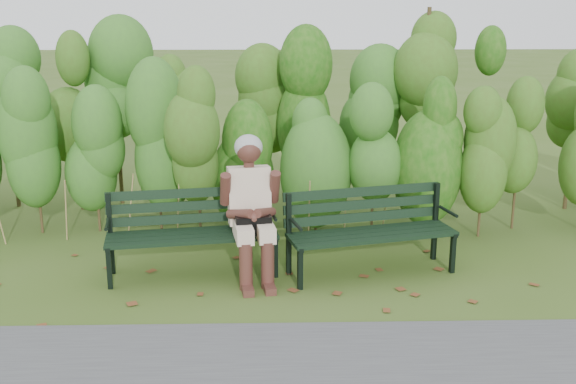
{
  "coord_description": "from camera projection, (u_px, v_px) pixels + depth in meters",
  "views": [
    {
      "loc": [
        -0.16,
        -5.85,
        2.41
      ],
      "look_at": [
        0.0,
        0.35,
        0.75
      ],
      "focal_mm": 42.0,
      "sensor_mm": 36.0,
      "label": 1
    }
  ],
  "objects": [
    {
      "name": "ground",
      "position": [
        289.0,
        279.0,
        6.28
      ],
      "size": [
        80.0,
        80.0,
        0.0
      ],
      "primitive_type": "plane",
      "color": "#3B5719"
    },
    {
      "name": "hedge_band",
      "position": [
        285.0,
        116.0,
        7.75
      ],
      "size": [
        11.04,
        1.67,
        2.42
      ],
      "color": "#47381E",
      "rests_on": "ground"
    },
    {
      "name": "bench_right",
      "position": [
        369.0,
        224.0,
        6.38
      ],
      "size": [
        1.66,
        0.88,
        0.79
      ],
      "color": "black",
      "rests_on": "ground"
    },
    {
      "name": "leaf_litter",
      "position": [
        248.0,
        285.0,
        6.14
      ],
      "size": [
        5.34,
        2.22,
        0.01
      ],
      "color": "brown",
      "rests_on": "ground"
    },
    {
      "name": "bench_left",
      "position": [
        192.0,
        226.0,
        6.34
      ],
      "size": [
        1.64,
        0.76,
        0.79
      ],
      "color": "black",
      "rests_on": "ground"
    },
    {
      "name": "seated_woman",
      "position": [
        251.0,
        201.0,
        6.21
      ],
      "size": [
        0.58,
        0.86,
        1.32
      ],
      "color": "beige",
      "rests_on": "ground"
    }
  ]
}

